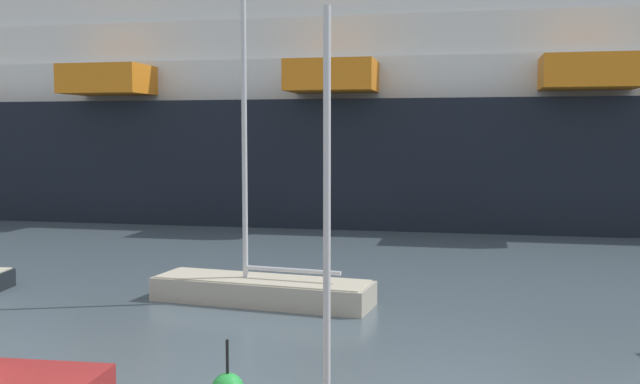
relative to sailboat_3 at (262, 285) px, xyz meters
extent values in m
cylinder|color=silver|center=(4.03, -11.54, 3.18)|extent=(0.10, 0.10, 6.42)
cube|color=#BCB29E|center=(0.01, 0.00, -0.18)|extent=(7.06, 2.77, 0.72)
cube|color=beige|center=(0.01, 0.00, 0.21)|extent=(6.77, 2.59, 0.04)
cylinder|color=silver|center=(-0.53, 0.08, 5.33)|extent=(0.16, 0.16, 10.30)
cylinder|color=silver|center=(1.00, -0.14, 0.54)|extent=(3.08, 0.56, 0.13)
cylinder|color=black|center=(1.52, -8.21, 0.43)|extent=(0.06, 0.06, 0.66)
cube|color=black|center=(-13.07, 26.03, 2.99)|extent=(128.63, 21.05, 7.05)
cube|color=white|center=(-13.07, 26.03, 7.67)|extent=(118.32, 18.64, 2.31)
cube|color=white|center=(-13.07, 26.03, 9.98)|extent=(111.22, 17.53, 2.31)
cube|color=white|center=(-13.07, 26.03, 12.28)|extent=(104.12, 16.41, 2.31)
cube|color=orange|center=(-13.30, 16.69, 7.67)|extent=(4.70, 3.70, 1.62)
cube|color=orange|center=(-0.48, 16.38, 7.67)|extent=(4.70, 3.70, 1.62)
cube|color=orange|center=(12.34, 16.07, 7.67)|extent=(4.70, 3.70, 1.62)
camera|label=1|loc=(5.66, -21.00, 4.70)|focal=40.00mm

